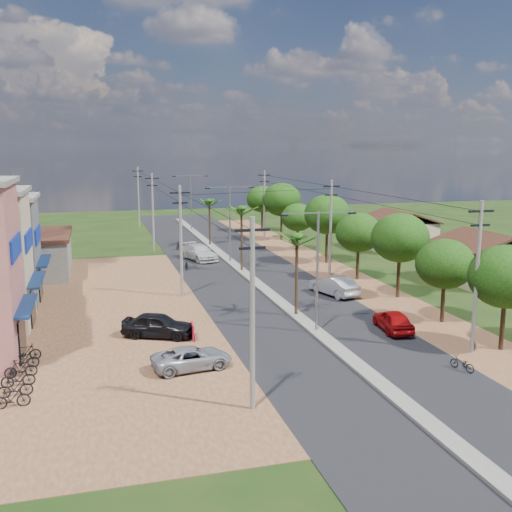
{
  "coord_description": "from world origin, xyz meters",
  "views": [
    {
      "loc": [
        -13.75,
        -35.12,
        12.04
      ],
      "look_at": [
        -0.73,
        12.14,
        3.0
      ],
      "focal_mm": 42.0,
      "sensor_mm": 36.0,
      "label": 1
    }
  ],
  "objects_px": {
    "car_silver_mid": "(334,286)",
    "moto_rider_east": "(462,364)",
    "parked_scooter_row": "(19,373)",
    "car_red_near": "(393,321)",
    "car_parked_dark": "(158,326)",
    "car_white_far": "(199,253)",
    "car_parked_silver": "(192,359)",
    "roadside_sign": "(193,331)"
  },
  "relations": [
    {
      "from": "car_white_far",
      "to": "car_parked_dark",
      "type": "relative_size",
      "value": 1.23
    },
    {
      "from": "car_silver_mid",
      "to": "car_parked_dark",
      "type": "bearing_deg",
      "value": 9.07
    },
    {
      "from": "car_parked_silver",
      "to": "car_parked_dark",
      "type": "distance_m",
      "value": 6.2
    },
    {
      "from": "car_silver_mid",
      "to": "roadside_sign",
      "type": "relative_size",
      "value": 3.68
    },
    {
      "from": "car_parked_silver",
      "to": "car_white_far",
      "type": "bearing_deg",
      "value": -19.08
    },
    {
      "from": "car_silver_mid",
      "to": "roadside_sign",
      "type": "xyz_separation_m",
      "value": [
        -13.0,
        -8.18,
        -0.25
      ]
    },
    {
      "from": "car_parked_silver",
      "to": "moto_rider_east",
      "type": "height_order",
      "value": "car_parked_silver"
    },
    {
      "from": "car_white_far",
      "to": "roadside_sign",
      "type": "distance_m",
      "value": 26.75
    },
    {
      "from": "parked_scooter_row",
      "to": "moto_rider_east",
      "type": "bearing_deg",
      "value": -11.61
    },
    {
      "from": "car_red_near",
      "to": "car_silver_mid",
      "type": "bearing_deg",
      "value": -82.67
    },
    {
      "from": "roadside_sign",
      "to": "car_silver_mid",
      "type": "bearing_deg",
      "value": 37.42
    },
    {
      "from": "car_white_far",
      "to": "car_parked_dark",
      "type": "height_order",
      "value": "car_white_far"
    },
    {
      "from": "car_white_far",
      "to": "car_parked_dark",
      "type": "xyz_separation_m",
      "value": [
        -7.09,
        -25.2,
        -0.03
      ]
    },
    {
      "from": "car_silver_mid",
      "to": "car_white_far",
      "type": "distance_m",
      "value": 19.76
    },
    {
      "from": "car_silver_mid",
      "to": "moto_rider_east",
      "type": "bearing_deg",
      "value": 74.42
    },
    {
      "from": "car_red_near",
      "to": "moto_rider_east",
      "type": "height_order",
      "value": "car_red_near"
    },
    {
      "from": "car_parked_silver",
      "to": "roadside_sign",
      "type": "height_order",
      "value": "car_parked_silver"
    },
    {
      "from": "car_parked_dark",
      "to": "car_white_far",
      "type": "bearing_deg",
      "value": 8.14
    },
    {
      "from": "car_red_near",
      "to": "parked_scooter_row",
      "type": "xyz_separation_m",
      "value": [
        -22.77,
        -2.67,
        -0.21
      ]
    },
    {
      "from": "car_silver_mid",
      "to": "car_white_far",
      "type": "xyz_separation_m",
      "value": [
        -7.95,
        18.09,
        0.02
      ]
    },
    {
      "from": "car_red_near",
      "to": "car_parked_silver",
      "type": "distance_m",
      "value": 14.25
    },
    {
      "from": "roadside_sign",
      "to": "parked_scooter_row",
      "type": "bearing_deg",
      "value": -150.18
    },
    {
      "from": "car_parked_dark",
      "to": "roadside_sign",
      "type": "relative_size",
      "value": 3.51
    },
    {
      "from": "car_red_near",
      "to": "moto_rider_east",
      "type": "bearing_deg",
      "value": 98.88
    },
    {
      "from": "car_silver_mid",
      "to": "parked_scooter_row",
      "type": "height_order",
      "value": "car_silver_mid"
    },
    {
      "from": "car_parked_silver",
      "to": "roadside_sign",
      "type": "xyz_separation_m",
      "value": [
        0.88,
        5.02,
        -0.07
      ]
    },
    {
      "from": "car_parked_dark",
      "to": "parked_scooter_row",
      "type": "bearing_deg",
      "value": 149.45
    },
    {
      "from": "car_parked_dark",
      "to": "moto_rider_east",
      "type": "height_order",
      "value": "car_parked_dark"
    },
    {
      "from": "car_red_near",
      "to": "car_parked_dark",
      "type": "height_order",
      "value": "car_parked_dark"
    },
    {
      "from": "car_silver_mid",
      "to": "parked_scooter_row",
      "type": "relative_size",
      "value": 0.67
    },
    {
      "from": "car_silver_mid",
      "to": "car_parked_silver",
      "type": "height_order",
      "value": "car_silver_mid"
    },
    {
      "from": "car_red_near",
      "to": "car_parked_dark",
      "type": "bearing_deg",
      "value": -3.45
    },
    {
      "from": "car_parked_dark",
      "to": "parked_scooter_row",
      "type": "relative_size",
      "value": 0.64
    },
    {
      "from": "car_parked_silver",
      "to": "parked_scooter_row",
      "type": "xyz_separation_m",
      "value": [
        -8.89,
        0.56,
        -0.11
      ]
    },
    {
      "from": "car_parked_silver",
      "to": "car_parked_dark",
      "type": "height_order",
      "value": "car_parked_dark"
    },
    {
      "from": "car_parked_dark",
      "to": "parked_scooter_row",
      "type": "xyz_separation_m",
      "value": [
        -7.73,
        -5.53,
        -0.28
      ]
    },
    {
      "from": "car_white_far",
      "to": "moto_rider_east",
      "type": "xyz_separation_m",
      "value": [
        8.15,
        -35.45,
        -0.41
      ]
    },
    {
      "from": "car_parked_silver",
      "to": "moto_rider_east",
      "type": "xyz_separation_m",
      "value": [
        14.08,
        -4.16,
        -0.21
      ]
    },
    {
      "from": "car_red_near",
      "to": "car_parked_dark",
      "type": "distance_m",
      "value": 15.31
    },
    {
      "from": "car_white_far",
      "to": "parked_scooter_row",
      "type": "distance_m",
      "value": 34.12
    },
    {
      "from": "car_white_far",
      "to": "parked_scooter_row",
      "type": "relative_size",
      "value": 0.79
    },
    {
      "from": "car_white_far",
      "to": "roadside_sign",
      "type": "height_order",
      "value": "car_white_far"
    }
  ]
}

